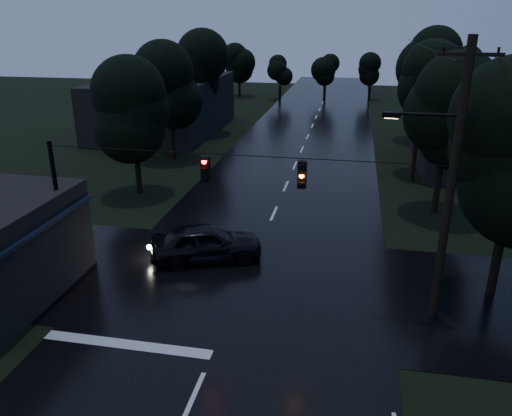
% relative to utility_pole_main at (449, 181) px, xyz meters
% --- Properties ---
extents(main_road, '(12.00, 120.00, 0.02)m').
position_rel_utility_pole_main_xyz_m(main_road, '(-7.41, 19.00, -5.26)').
color(main_road, black).
rests_on(main_road, ground).
extents(cross_street, '(60.00, 9.00, 0.02)m').
position_rel_utility_pole_main_xyz_m(cross_street, '(-7.41, 1.00, -5.26)').
color(cross_street, black).
rests_on(cross_street, ground).
extents(building_far_right, '(10.00, 14.00, 4.40)m').
position_rel_utility_pole_main_xyz_m(building_far_right, '(6.59, 23.00, -3.06)').
color(building_far_right, black).
rests_on(building_far_right, ground).
extents(building_far_left, '(10.00, 16.00, 5.00)m').
position_rel_utility_pole_main_xyz_m(building_far_left, '(-21.41, 29.00, -2.76)').
color(building_far_left, black).
rests_on(building_far_left, ground).
extents(utility_pole_main, '(3.50, 0.30, 10.00)m').
position_rel_utility_pole_main_xyz_m(utility_pole_main, '(0.00, 0.00, 0.00)').
color(utility_pole_main, black).
rests_on(utility_pole_main, ground).
extents(utility_pole_far, '(2.00, 0.30, 7.50)m').
position_rel_utility_pole_main_xyz_m(utility_pole_far, '(0.89, 17.00, -1.38)').
color(utility_pole_far, black).
rests_on(utility_pole_far, ground).
extents(anchor_pole_left, '(0.18, 0.18, 6.00)m').
position_rel_utility_pole_main_xyz_m(anchor_pole_left, '(-14.91, 0.00, -2.26)').
color(anchor_pole_left, black).
rests_on(anchor_pole_left, ground).
extents(span_signals, '(15.00, 0.37, 1.12)m').
position_rel_utility_pole_main_xyz_m(span_signals, '(-6.85, -0.01, -0.01)').
color(span_signals, black).
rests_on(span_signals, ground).
extents(tree_left_a, '(3.92, 3.92, 8.26)m').
position_rel_utility_pole_main_xyz_m(tree_left_a, '(-16.41, 11.00, -0.02)').
color(tree_left_a, black).
rests_on(tree_left_a, ground).
extents(tree_left_b, '(4.20, 4.20, 8.85)m').
position_rel_utility_pole_main_xyz_m(tree_left_b, '(-17.01, 19.00, 0.36)').
color(tree_left_b, black).
rests_on(tree_left_b, ground).
extents(tree_left_c, '(4.48, 4.48, 9.44)m').
position_rel_utility_pole_main_xyz_m(tree_left_c, '(-17.61, 29.00, 0.74)').
color(tree_left_c, black).
rests_on(tree_left_c, ground).
extents(tree_right_a, '(4.20, 4.20, 8.85)m').
position_rel_utility_pole_main_xyz_m(tree_right_a, '(1.59, 11.00, 0.36)').
color(tree_right_a, black).
rests_on(tree_right_a, ground).
extents(tree_right_b, '(4.48, 4.48, 9.44)m').
position_rel_utility_pole_main_xyz_m(tree_right_b, '(2.19, 19.00, 0.74)').
color(tree_right_b, black).
rests_on(tree_right_b, ground).
extents(tree_right_c, '(4.76, 4.76, 10.03)m').
position_rel_utility_pole_main_xyz_m(tree_right_c, '(2.79, 29.00, 1.11)').
color(tree_right_c, black).
rests_on(tree_right_c, ground).
extents(car, '(5.44, 3.63, 1.72)m').
position_rel_utility_pole_main_xyz_m(car, '(-9.54, 2.76, -4.40)').
color(car, black).
rests_on(car, ground).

